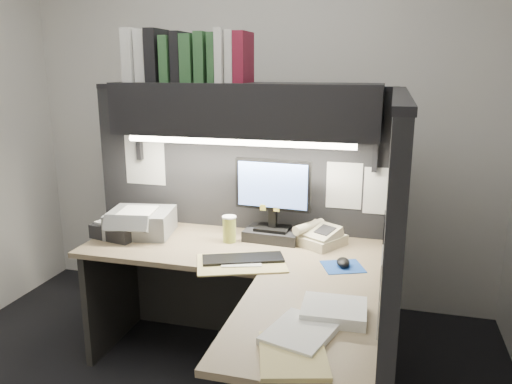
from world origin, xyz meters
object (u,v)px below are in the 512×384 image
(printer, at_px, (141,222))
(monitor, at_px, (273,209))
(desk, at_px, (261,350))
(telephone, at_px, (320,237))
(keyboard, at_px, (243,259))
(notebook_stack, at_px, (120,230))
(overhead_shelf, at_px, (244,109))
(coffee_cup, at_px, (229,230))

(printer, bearing_deg, monitor, -2.68)
(desk, xyz_separation_m, telephone, (0.16, 0.73, 0.33))
(keyboard, distance_m, notebook_stack, 0.86)
(overhead_shelf, distance_m, printer, 0.95)
(telephone, relative_size, printer, 0.64)
(telephone, distance_m, printer, 1.10)
(monitor, xyz_separation_m, telephone, (0.28, -0.00, -0.15))
(telephone, bearing_deg, desk, -71.05)
(overhead_shelf, relative_size, keyboard, 3.60)
(keyboard, bearing_deg, desk, -83.99)
(overhead_shelf, relative_size, monitor, 3.16)
(telephone, xyz_separation_m, printer, (-1.10, -0.10, 0.03))
(monitor, bearing_deg, coffee_cup, -154.34)
(coffee_cup, height_order, printer, printer)
(printer, bearing_deg, desk, -43.81)
(printer, bearing_deg, coffee_cup, -9.25)
(desk, distance_m, printer, 1.18)
(keyboard, height_order, notebook_stack, notebook_stack)
(desk, bearing_deg, notebook_stack, 151.87)
(monitor, height_order, coffee_cup, monitor)
(overhead_shelf, relative_size, telephone, 6.43)
(monitor, bearing_deg, desk, -76.73)
(coffee_cup, xyz_separation_m, printer, (-0.57, -0.01, 0.00))
(monitor, relative_size, notebook_stack, 1.74)
(overhead_shelf, relative_size, printer, 4.12)
(desk, relative_size, keyboard, 3.95)
(coffee_cup, bearing_deg, notebook_stack, -173.34)
(overhead_shelf, relative_size, coffee_cup, 10.52)
(keyboard, bearing_deg, monitor, 55.92)
(monitor, distance_m, keyboard, 0.42)
(desk, bearing_deg, monitor, 99.43)
(keyboard, height_order, telephone, telephone)
(telephone, xyz_separation_m, notebook_stack, (-1.20, -0.17, -0.00))
(monitor, height_order, notebook_stack, monitor)
(telephone, distance_m, notebook_stack, 1.21)
(desk, xyz_separation_m, notebook_stack, (-1.04, 0.55, 0.33))
(notebook_stack, bearing_deg, coffee_cup, 6.66)
(printer, bearing_deg, keyboard, -29.61)
(keyboard, relative_size, telephone, 1.79)
(overhead_shelf, distance_m, monitor, 0.60)
(overhead_shelf, bearing_deg, desk, -68.21)
(monitor, distance_m, coffee_cup, 0.29)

